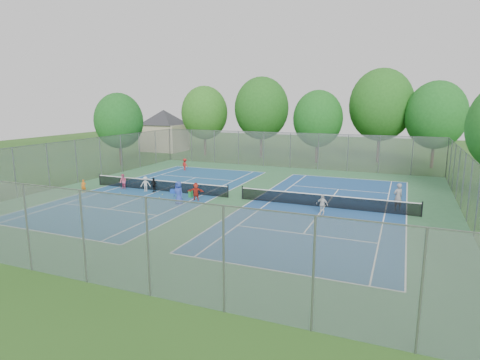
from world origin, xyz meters
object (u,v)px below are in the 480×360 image
(instructor, at_px, (398,197))
(ball_hopper, at_px, (191,194))
(net_right, at_px, (325,201))
(net_left, at_px, (159,186))
(ball_crate, at_px, (173,191))

(instructor, bearing_deg, ball_hopper, -29.41)
(net_right, xyz_separation_m, ball_hopper, (-10.40, -1.04, -0.18))
(net_left, relative_size, instructor, 6.63)
(ball_crate, relative_size, ball_hopper, 0.72)
(ball_crate, distance_m, ball_hopper, 2.25)
(net_left, height_order, instructor, instructor)
(net_right, distance_m, ball_crate, 12.52)
(ball_crate, bearing_deg, net_right, 1.23)
(net_right, relative_size, ball_hopper, 23.78)
(net_left, height_order, ball_crate, net_left)
(net_right, height_order, ball_hopper, net_right)
(instructor, bearing_deg, ball_crate, -32.90)
(net_left, height_order, ball_hopper, net_left)
(net_left, xyz_separation_m, ball_hopper, (3.60, -1.04, -0.18))
(ball_crate, height_order, instructor, instructor)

